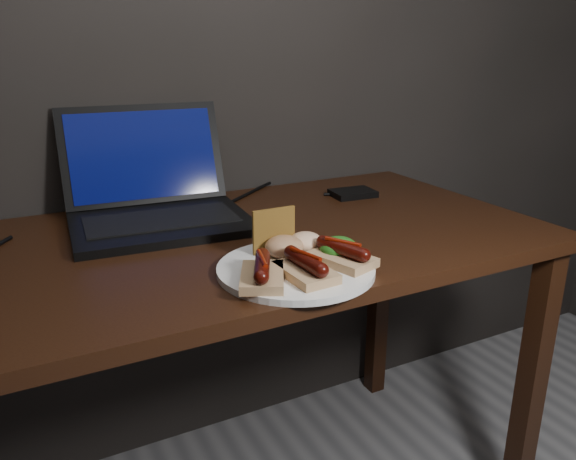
{
  "coord_description": "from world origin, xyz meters",
  "views": [
    {
      "loc": [
        -0.38,
        0.34,
        1.14
      ],
      "look_at": [
        0.06,
        1.18,
        0.82
      ],
      "focal_mm": 35.0,
      "sensor_mm": 36.0,
      "label": 1
    }
  ],
  "objects": [
    {
      "name": "desk",
      "position": [
        0.0,
        1.38,
        0.66
      ],
      "size": [
        1.4,
        0.7,
        0.75
      ],
      "color": "black",
      "rests_on": "ground"
    },
    {
      "name": "laptop",
      "position": [
        -0.08,
        1.56,
        0.8
      ],
      "size": [
        0.4,
        0.39,
        0.25
      ],
      "color": "black",
      "rests_on": "desk"
    },
    {
      "name": "hard_drive",
      "position": [
        0.43,
        1.53,
        0.76
      ],
      "size": [
        0.12,
        0.09,
        0.02
      ],
      "primitive_type": "cube",
      "rotation": [
        0.0,
        0.0,
        -0.09
      ],
      "color": "black",
      "rests_on": "desk"
    },
    {
      "name": "desk_cables",
      "position": [
        0.01,
        1.55,
        0.75
      ],
      "size": [
        0.99,
        0.38,
        0.01
      ],
      "color": "black",
      "rests_on": "desk"
    },
    {
      "name": "plate",
      "position": [
        0.06,
        1.15,
        0.76
      ],
      "size": [
        0.35,
        0.35,
        0.01
      ],
      "primitive_type": "cylinder",
      "rotation": [
        0.0,
        0.0,
        0.28
      ],
      "color": "white",
      "rests_on": "desk"
    },
    {
      "name": "bread_sausage_left",
      "position": [
        -0.03,
        1.11,
        0.78
      ],
      "size": [
        0.11,
        0.13,
        0.04
      ],
      "color": "tan",
      "rests_on": "plate"
    },
    {
      "name": "bread_sausage_center",
      "position": [
        0.05,
        1.1,
        0.78
      ],
      "size": [
        0.08,
        0.12,
        0.04
      ],
      "color": "tan",
      "rests_on": "plate"
    },
    {
      "name": "bread_sausage_right",
      "position": [
        0.14,
        1.12,
        0.78
      ],
      "size": [
        0.1,
        0.13,
        0.04
      ],
      "color": "tan",
      "rests_on": "plate"
    },
    {
      "name": "crispbread",
      "position": [
        0.05,
        1.23,
        0.8
      ],
      "size": [
        0.09,
        0.01,
        0.08
      ],
      "primitive_type": "cube",
      "color": "olive",
      "rests_on": "plate"
    },
    {
      "name": "salad_greens",
      "position": [
        0.15,
        1.15,
        0.78
      ],
      "size": [
        0.07,
        0.07,
        0.04
      ],
      "primitive_type": "ellipsoid",
      "color": "#115713",
      "rests_on": "plate"
    },
    {
      "name": "salsa_mound",
      "position": [
        0.06,
        1.2,
        0.78
      ],
      "size": [
        0.07,
        0.07,
        0.04
      ],
      "primitive_type": "ellipsoid",
      "color": "#9F2C0F",
      "rests_on": "plate"
    },
    {
      "name": "coleslaw_mound",
      "position": [
        0.11,
        1.21,
        0.78
      ],
      "size": [
        0.06,
        0.06,
        0.04
      ],
      "primitive_type": "ellipsoid",
      "color": "white",
      "rests_on": "plate"
    }
  ]
}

